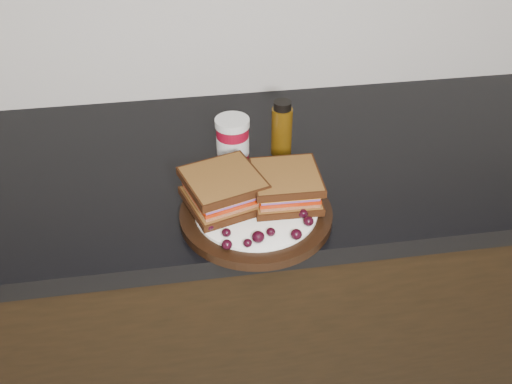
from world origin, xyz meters
TOP-DOWN VIEW (x-y plane):
  - base_cabinets at (0.00, 1.70)m, footprint 3.96×0.58m
  - countertop at (0.00, 1.70)m, footprint 3.98×0.60m
  - plate at (-0.09, 1.50)m, footprint 0.28×0.28m
  - sandwich_left at (-0.15, 1.53)m, footprint 0.16×0.16m
  - sandwich_right at (-0.03, 1.52)m, footprint 0.13×0.13m
  - grape_0 at (-0.18, 1.46)m, footprint 0.02×0.02m
  - grape_1 at (-0.15, 1.44)m, footprint 0.02×0.02m
  - grape_2 at (-0.15, 1.40)m, footprint 0.02×0.02m
  - grape_3 at (-0.12, 1.40)m, footprint 0.02×0.02m
  - grape_4 at (-0.10, 1.41)m, footprint 0.02×0.02m
  - grape_5 at (-0.08, 1.43)m, footprint 0.02×0.02m
  - grape_6 at (-0.04, 1.41)m, footprint 0.02×0.02m
  - grape_7 at (-0.01, 1.44)m, footprint 0.02×0.02m
  - grape_8 at (-0.01, 1.46)m, footprint 0.02×0.02m
  - grape_9 at (-0.03, 1.49)m, footprint 0.02×0.02m
  - grape_10 at (-0.02, 1.52)m, footprint 0.02×0.02m
  - grape_11 at (-0.04, 1.53)m, footprint 0.02×0.02m
  - grape_12 at (-0.03, 1.55)m, footprint 0.02×0.02m
  - grape_13 at (-0.17, 1.54)m, footprint 0.02×0.02m
  - grape_14 at (-0.16, 1.52)m, footprint 0.02×0.02m
  - grape_15 at (-0.16, 1.49)m, footprint 0.02×0.02m
  - grape_16 at (-0.16, 1.55)m, footprint 0.02×0.02m
  - grape_17 at (-0.15, 1.53)m, footprint 0.02×0.02m
  - grape_18 at (-0.18, 1.51)m, footprint 0.02×0.02m
  - condiment_jar at (-0.11, 1.69)m, footprint 0.09×0.09m
  - oil_bottle at (-0.00, 1.71)m, footprint 0.06×0.06m

SIDE VIEW (x-z plane):
  - base_cabinets at x=0.00m, z-range 0.00..0.86m
  - countertop at x=0.00m, z-range 0.86..0.90m
  - plate at x=-0.09m, z-range 0.90..0.92m
  - grape_14 at x=-0.16m, z-range 0.92..0.94m
  - grape_3 at x=-0.12m, z-range 0.92..0.94m
  - grape_5 at x=-0.08m, z-range 0.92..0.94m
  - grape_1 at x=-0.15m, z-range 0.92..0.94m
  - grape_0 at x=-0.18m, z-range 0.92..0.94m
  - grape_16 at x=-0.16m, z-range 0.92..0.94m
  - grape_8 at x=-0.01m, z-range 0.92..0.94m
  - grape_2 at x=-0.15m, z-range 0.92..0.94m
  - grape_17 at x=-0.15m, z-range 0.92..0.94m
  - grape_7 at x=-0.01m, z-range 0.92..0.94m
  - grape_12 at x=-0.03m, z-range 0.92..0.94m
  - grape_9 at x=-0.03m, z-range 0.92..0.94m
  - grape_11 at x=-0.04m, z-range 0.92..0.94m
  - grape_6 at x=-0.04m, z-range 0.92..0.94m
  - grape_13 at x=-0.17m, z-range 0.92..0.94m
  - grape_15 at x=-0.16m, z-range 0.92..0.94m
  - grape_10 at x=-0.02m, z-range 0.92..0.94m
  - grape_4 at x=-0.10m, z-range 0.92..0.94m
  - grape_18 at x=-0.18m, z-range 0.92..0.94m
  - condiment_jar at x=-0.11m, z-range 0.90..1.00m
  - sandwich_right at x=-0.03m, z-range 0.92..0.98m
  - sandwich_left at x=-0.15m, z-range 0.92..0.98m
  - oil_bottle at x=0.00m, z-range 0.90..1.02m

